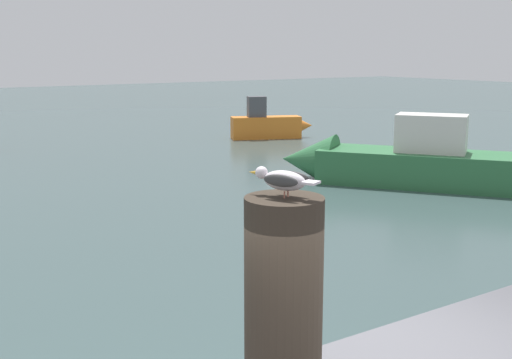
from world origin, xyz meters
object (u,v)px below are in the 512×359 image
seagull (283,179)px  mooring_post (284,304)px  boat_orange (270,125)px  boat_green (390,162)px

seagull → mooring_post: bearing=-65.9°
boat_orange → mooring_post: bearing=-125.3°
mooring_post → boat_orange: bearing=54.7°
mooring_post → seagull: size_ratio=2.98×
seagull → boat_orange: bearing=54.7°
mooring_post → seagull: 0.65m
mooring_post → boat_green: 14.00m
mooring_post → boat_green: size_ratio=0.19×
mooring_post → boat_green: mooring_post is taller
seagull → boat_orange: size_ratio=0.12×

